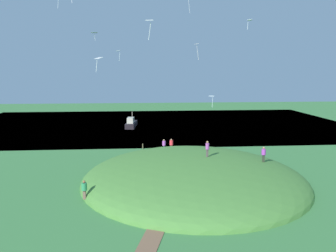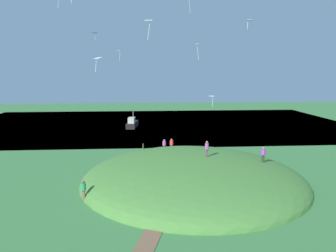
% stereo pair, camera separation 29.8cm
% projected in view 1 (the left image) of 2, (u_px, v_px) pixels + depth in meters
% --- Properties ---
extents(ground_plane, '(160.00, 160.00, 0.00)m').
position_uv_depth(ground_plane, '(169.00, 157.00, 47.30)').
color(ground_plane, '#3B783D').
extents(lake_water, '(49.17, 80.00, 0.40)m').
position_uv_depth(lake_water, '(156.00, 125.00, 77.02)').
color(lake_water, '#3A5579').
rests_on(lake_water, ground_plane).
extents(grass_hill, '(25.44, 22.71, 4.89)m').
position_uv_depth(grass_hill, '(193.00, 180.00, 37.34)').
color(grass_hill, '#467C35').
rests_on(grass_hill, ground_plane).
extents(dirt_path, '(11.94, 4.29, 0.04)m').
position_uv_depth(dirt_path, '(146.00, 252.00, 22.53)').
color(dirt_path, brown).
rests_on(dirt_path, ground_plane).
extents(boat_on_lake, '(6.50, 2.41, 2.96)m').
position_uv_depth(boat_on_lake, '(131.00, 124.00, 71.96)').
color(boat_on_lake, black).
rests_on(boat_on_lake, lake_water).
extents(person_near_shore, '(0.45, 0.45, 1.65)m').
position_uv_depth(person_near_shore, '(207.00, 147.00, 36.94)').
color(person_near_shore, '#564749').
rests_on(person_near_shore, grass_hill).
extents(person_walking_path, '(0.60, 0.60, 1.67)m').
position_uv_depth(person_walking_path, '(164.00, 144.00, 50.67)').
color(person_walking_path, '#2A3549').
rests_on(person_walking_path, ground_plane).
extents(person_watching_kites, '(0.58, 0.58, 1.67)m').
position_uv_depth(person_watching_kites, '(84.00, 188.00, 31.05)').
color(person_watching_kites, brown).
rests_on(person_watching_kites, grass_hill).
extents(person_on_hilltop, '(0.63, 0.63, 1.65)m').
position_uv_depth(person_on_hilltop, '(171.00, 143.00, 49.42)').
color(person_on_hilltop, brown).
rests_on(person_on_hilltop, grass_hill).
extents(person_with_child, '(0.51, 0.51, 1.58)m').
position_uv_depth(person_with_child, '(264.00, 153.00, 36.97)').
color(person_with_child, '#303728').
rests_on(person_with_child, grass_hill).
extents(kite_0, '(0.66, 0.55, 2.12)m').
position_uv_depth(kite_0, '(197.00, 46.00, 47.06)').
color(kite_0, '#F3E1CE').
extents(kite_2, '(0.64, 0.85, 1.03)m').
position_uv_depth(kite_2, '(94.00, 33.00, 47.18)').
color(kite_2, white).
extents(kite_3, '(0.88, 0.65, 1.38)m').
position_uv_depth(kite_3, '(118.00, 51.00, 47.63)').
color(kite_3, white).
extents(kite_5, '(0.60, 0.76, 1.73)m').
position_uv_depth(kite_5, '(150.00, 22.00, 31.28)').
color(kite_5, white).
extents(kite_6, '(0.71, 0.81, 1.44)m').
position_uv_depth(kite_6, '(212.00, 97.00, 45.17)').
color(kite_6, white).
extents(kite_8, '(0.82, 0.70, 1.03)m').
position_uv_depth(kite_8, '(250.00, 21.00, 38.29)').
color(kite_8, white).
extents(kite_12, '(0.88, 0.85, 1.33)m').
position_uv_depth(kite_12, '(98.00, 59.00, 32.78)').
color(kite_12, white).
extents(kite_13, '(0.83, 0.65, 2.08)m').
position_uv_depth(kite_13, '(191.00, 0.00, 52.53)').
color(kite_13, white).
extents(mooring_post, '(0.14, 0.14, 0.80)m').
position_uv_depth(mooring_post, '(143.00, 146.00, 51.99)').
color(mooring_post, brown).
rests_on(mooring_post, ground_plane).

